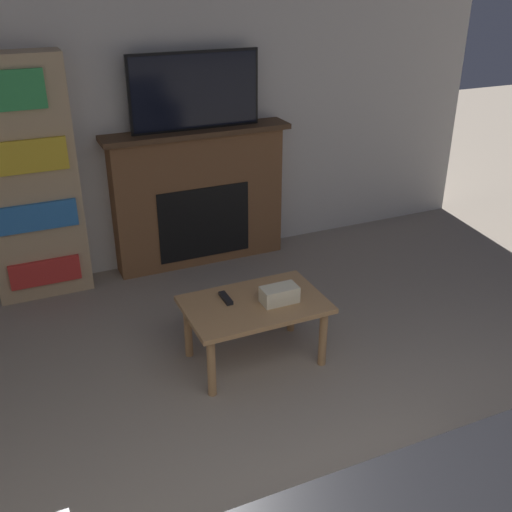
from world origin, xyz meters
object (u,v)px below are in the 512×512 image
(coffee_table, at_px, (255,311))
(bookshelf, at_px, (29,182))
(fireplace, at_px, (199,197))
(tv, at_px, (195,91))

(coffee_table, xyz_separation_m, bookshelf, (-1.09, 1.46, 0.51))
(fireplace, relative_size, tv, 1.47)
(bookshelf, bearing_deg, coffee_table, -53.35)
(fireplace, distance_m, tv, 0.84)
(fireplace, height_order, tv, tv)
(fireplace, relative_size, bookshelf, 0.85)
(tv, relative_size, bookshelf, 0.58)
(coffee_table, height_order, bookshelf, bookshelf)
(tv, distance_m, coffee_table, 1.80)
(tv, relative_size, coffee_table, 1.19)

